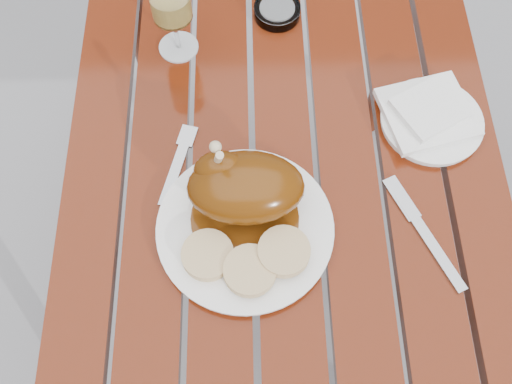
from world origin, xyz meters
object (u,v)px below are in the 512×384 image
ashtray (277,11)px  dinner_plate (245,229)px  wine_glass (173,15)px  table (277,235)px  side_plate (431,121)px

ashtray → dinner_plate: bearing=-98.6°
wine_glass → table: bearing=-52.7°
table → side_plate: bearing=14.4°
dinner_plate → side_plate: size_ratio=1.57×
table → ashtray: bearing=89.9°
table → wine_glass: 0.58m
dinner_plate → wine_glass: wine_glass is taller
dinner_plate → ashtray: bearing=81.4°
side_plate → ashtray: bearing=135.4°
table → wine_glass: wine_glass is taller
dinner_plate → wine_glass: size_ratio=1.61×
dinner_plate → side_plate: bearing=30.8°
table → ashtray: size_ratio=12.36×
wine_glass → ashtray: 0.23m
table → dinner_plate: (-0.07, -0.14, 0.38)m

